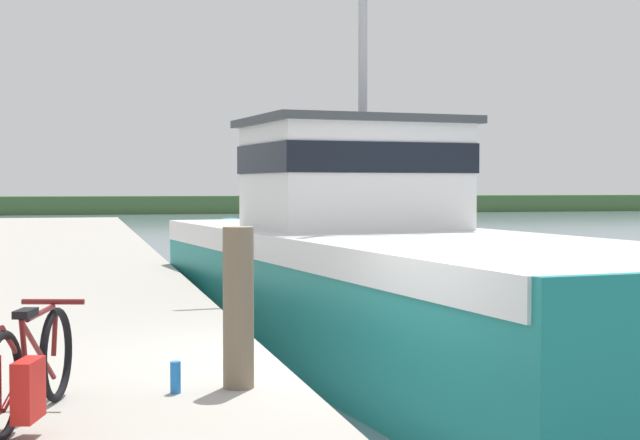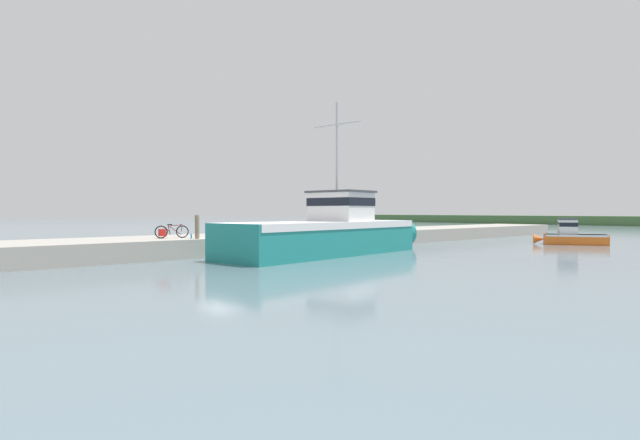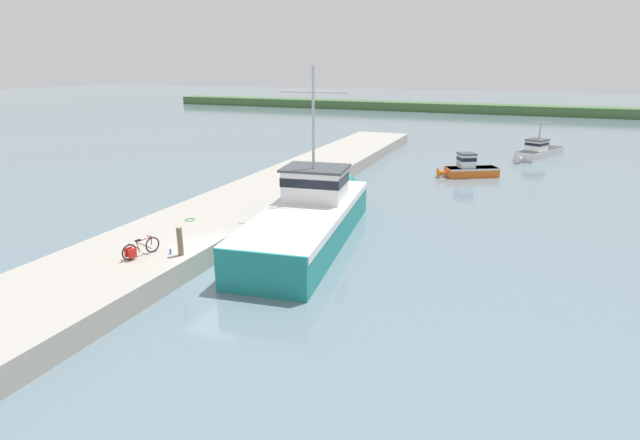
% 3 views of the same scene
% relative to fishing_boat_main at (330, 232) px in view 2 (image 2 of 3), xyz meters
% --- Properties ---
extents(ground_plane, '(320.00, 320.00, 0.00)m').
position_rel_fishing_boat_main_xyz_m(ground_plane, '(-1.98, -5.47, -1.26)').
color(ground_plane, slate).
extents(dock_pier, '(5.72, 80.00, 0.98)m').
position_rel_fishing_boat_main_xyz_m(dock_pier, '(-5.46, -5.47, -0.77)').
color(dock_pier, '#A39E93').
rests_on(dock_pier, ground_plane).
extents(fishing_boat_main, '(5.38, 15.44, 8.58)m').
position_rel_fishing_boat_main_xyz_m(fishing_boat_main, '(0.00, 0.00, 0.00)').
color(fishing_boat_main, teal).
rests_on(fishing_boat_main, ground_plane).
extents(boat_orange_near, '(4.77, 3.25, 1.91)m').
position_rel_fishing_boat_main_xyz_m(boat_orange_near, '(5.91, 18.40, -0.59)').
color(boat_orange_near, orange).
rests_on(boat_orange_near, ground_plane).
extents(bicycle_touring, '(0.71, 1.72, 0.74)m').
position_rel_fishing_boat_main_xyz_m(bicycle_touring, '(-4.64, -7.33, 0.06)').
color(bicycle_touring, black).
rests_on(bicycle_touring, dock_pier).
extents(mooring_post, '(0.24, 0.24, 1.23)m').
position_rel_fishing_boat_main_xyz_m(mooring_post, '(-3.12, -6.49, 0.34)').
color(mooring_post, '#756651').
rests_on(mooring_post, dock_pier).
extents(hose_coil, '(0.50, 0.50, 0.04)m').
position_rel_fishing_boat_main_xyz_m(hose_coil, '(-5.76, -2.27, -0.26)').
color(hose_coil, green).
rests_on(hose_coil, dock_pier).
extents(water_bottle_by_bike, '(0.06, 0.06, 0.19)m').
position_rel_fishing_boat_main_xyz_m(water_bottle_by_bike, '(-5.68, -6.93, -0.18)').
color(water_bottle_by_bike, silver).
rests_on(water_bottle_by_bike, dock_pier).
extents(water_bottle_on_curb, '(0.08, 0.08, 0.24)m').
position_rel_fishing_boat_main_xyz_m(water_bottle_on_curb, '(-3.61, -6.57, -0.16)').
color(water_bottle_on_curb, blue).
rests_on(water_bottle_on_curb, dock_pier).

